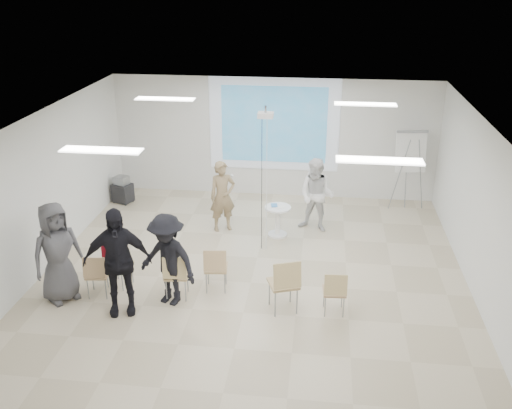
# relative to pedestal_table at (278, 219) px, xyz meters

# --- Properties ---
(floor) EXTENTS (8.00, 9.00, 0.10)m
(floor) POSITION_rel_pedestal_table_xyz_m (-0.32, -2.08, -0.44)
(floor) COLOR beige
(floor) RESTS_ON ground
(ceiling) EXTENTS (8.00, 9.00, 0.10)m
(ceiling) POSITION_rel_pedestal_table_xyz_m (-0.32, -2.08, 2.66)
(ceiling) COLOR white
(ceiling) RESTS_ON wall_back
(wall_back) EXTENTS (8.00, 0.10, 3.00)m
(wall_back) POSITION_rel_pedestal_table_xyz_m (-0.32, 2.47, 1.11)
(wall_back) COLOR silver
(wall_back) RESTS_ON floor
(wall_left) EXTENTS (0.10, 9.00, 3.00)m
(wall_left) POSITION_rel_pedestal_table_xyz_m (-4.37, -2.08, 1.11)
(wall_left) COLOR silver
(wall_left) RESTS_ON floor
(wall_right) EXTENTS (0.10, 9.00, 3.00)m
(wall_right) POSITION_rel_pedestal_table_xyz_m (3.73, -2.08, 1.11)
(wall_right) COLOR silver
(wall_right) RESTS_ON floor
(projection_halo) EXTENTS (3.20, 0.01, 2.30)m
(projection_halo) POSITION_rel_pedestal_table_xyz_m (-0.32, 2.41, 1.46)
(projection_halo) COLOR silver
(projection_halo) RESTS_ON wall_back
(projection_image) EXTENTS (2.60, 0.01, 1.90)m
(projection_image) POSITION_rel_pedestal_table_xyz_m (-0.32, 2.39, 1.46)
(projection_image) COLOR teal
(projection_image) RESTS_ON wall_back
(pedestal_table) EXTENTS (0.65, 0.65, 0.70)m
(pedestal_table) POSITION_rel_pedestal_table_xyz_m (0.00, 0.00, 0.00)
(pedestal_table) COLOR white
(pedestal_table) RESTS_ON floor
(player_left) EXTENTS (0.79, 0.69, 1.80)m
(player_left) POSITION_rel_pedestal_table_xyz_m (-1.23, 0.18, 0.51)
(player_left) COLOR #967F5C
(player_left) RESTS_ON floor
(player_right) EXTENTS (1.05, 0.94, 1.83)m
(player_right) POSITION_rel_pedestal_table_xyz_m (0.81, 0.40, 0.52)
(player_right) COLOR white
(player_right) RESTS_ON floor
(controller_left) EXTENTS (0.09, 0.13, 0.04)m
(controller_left) POSITION_rel_pedestal_table_xyz_m (-1.05, 0.43, 0.80)
(controller_left) COLOR silver
(controller_left) RESTS_ON player_left
(controller_right) EXTENTS (0.08, 0.13, 0.04)m
(controller_right) POSITION_rel_pedestal_table_xyz_m (0.63, 0.65, 0.84)
(controller_right) COLOR white
(controller_right) RESTS_ON player_right
(chair_far_left) EXTENTS (0.43, 0.46, 0.83)m
(chair_far_left) POSITION_rel_pedestal_table_xyz_m (-2.95, -2.87, 0.10)
(chair_far_left) COLOR tan
(chair_far_left) RESTS_ON floor
(chair_left_mid) EXTENTS (0.50, 0.52, 0.86)m
(chair_left_mid) POSITION_rel_pedestal_table_xyz_m (-2.72, -2.51, 0.12)
(chair_left_mid) COLOR tan
(chair_left_mid) RESTS_ON floor
(chair_left_inner) EXTENTS (0.46, 0.49, 0.88)m
(chair_left_inner) POSITION_rel_pedestal_table_xyz_m (-1.55, -2.78, 0.13)
(chair_left_inner) COLOR tan
(chair_left_inner) RESTS_ON floor
(chair_center) EXTENTS (0.45, 0.48, 0.87)m
(chair_center) POSITION_rel_pedestal_table_xyz_m (-0.91, -2.43, 0.12)
(chair_center) COLOR tan
(chair_center) RESTS_ON floor
(chair_right_inner) EXTENTS (0.62, 0.64, 1.01)m
(chair_right_inner) POSITION_rel_pedestal_table_xyz_m (0.37, -2.96, 0.21)
(chair_right_inner) COLOR tan
(chair_right_inner) RESTS_ON floor
(chair_right_far) EXTENTS (0.41, 0.44, 0.81)m
(chair_right_far) POSITION_rel_pedestal_table_xyz_m (1.20, -2.94, 0.09)
(chair_right_far) COLOR tan
(chair_right_far) RESTS_ON floor
(red_jacket) EXTENTS (0.43, 0.21, 0.40)m
(red_jacket) POSITION_rel_pedestal_table_xyz_m (-2.70, -2.66, 0.33)
(red_jacket) COLOR #AC1526
(red_jacket) RESTS_ON chair_left_mid
(laptop) EXTENTS (0.35, 0.27, 0.03)m
(laptop) POSITION_rel_pedestal_table_xyz_m (-1.55, -2.68, 0.08)
(laptop) COLOR black
(laptop) RESTS_ON chair_left_inner
(audience_left) EXTENTS (1.42, 1.07, 2.18)m
(audience_left) POSITION_rel_pedestal_table_xyz_m (-2.39, -3.26, 0.70)
(audience_left) COLOR black
(audience_left) RESTS_ON floor
(audience_mid) EXTENTS (1.38, 1.06, 1.89)m
(audience_mid) POSITION_rel_pedestal_table_xyz_m (-1.64, -2.89, 0.56)
(audience_mid) COLOR black
(audience_mid) RESTS_ON floor
(audience_outer) EXTENTS (1.15, 1.18, 2.04)m
(audience_outer) POSITION_rel_pedestal_table_xyz_m (-3.55, -2.99, 0.63)
(audience_outer) COLOR #535257
(audience_outer) RESTS_ON floor
(flipchart_easel) EXTENTS (0.84, 0.64, 1.95)m
(flipchart_easel) POSITION_rel_pedestal_table_xyz_m (2.95, 1.86, 1.05)
(flipchart_easel) COLOR #919499
(flipchart_easel) RESTS_ON floor
(av_cart) EXTENTS (0.55, 0.50, 0.68)m
(av_cart) POSITION_rel_pedestal_table_xyz_m (-3.99, 1.44, -0.08)
(av_cart) COLOR black
(av_cart) RESTS_ON floor
(ceiling_projector) EXTENTS (0.30, 0.25, 3.00)m
(ceiling_projector) POSITION_rel_pedestal_table_xyz_m (-0.22, -0.58, 2.30)
(ceiling_projector) COLOR white
(ceiling_projector) RESTS_ON ceiling
(fluor_panel_nw) EXTENTS (1.20, 0.30, 0.02)m
(fluor_panel_nw) POSITION_rel_pedestal_table_xyz_m (-2.32, -0.08, 2.58)
(fluor_panel_nw) COLOR white
(fluor_panel_nw) RESTS_ON ceiling
(fluor_panel_ne) EXTENTS (1.20, 0.30, 0.02)m
(fluor_panel_ne) POSITION_rel_pedestal_table_xyz_m (1.68, -0.08, 2.58)
(fluor_panel_ne) COLOR white
(fluor_panel_ne) RESTS_ON ceiling
(fluor_panel_sw) EXTENTS (1.20, 0.30, 0.02)m
(fluor_panel_sw) POSITION_rel_pedestal_table_xyz_m (-2.32, -3.58, 2.58)
(fluor_panel_sw) COLOR white
(fluor_panel_sw) RESTS_ON ceiling
(fluor_panel_se) EXTENTS (1.20, 0.30, 0.02)m
(fluor_panel_se) POSITION_rel_pedestal_table_xyz_m (1.68, -3.58, 2.58)
(fluor_panel_se) COLOR white
(fluor_panel_se) RESTS_ON ceiling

